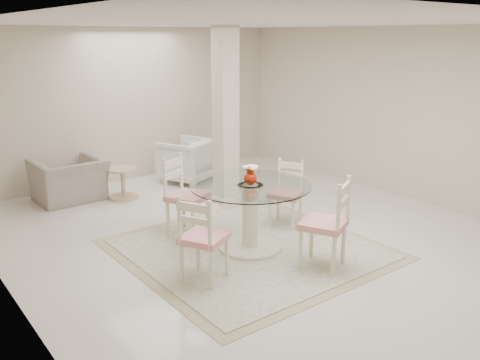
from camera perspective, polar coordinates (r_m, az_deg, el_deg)
ground at (r=6.81m, az=1.47°, el=-6.06°), size 7.00×7.00×0.00m
room_shell at (r=6.36m, az=1.59°, el=9.64°), size 6.02×7.02×2.71m
column at (r=7.75m, az=-1.63°, el=7.01°), size 0.30×0.30×2.70m
area_rug at (r=6.34m, az=1.11°, el=-7.74°), size 2.90×2.90×0.02m
dining_table at (r=6.18m, az=1.13°, el=-4.17°), size 1.46×1.46×0.84m
red_vase at (r=6.02m, az=1.19°, el=0.64°), size 0.18×0.17×0.24m
dining_chair_east at (r=7.00m, az=5.33°, el=-0.91°), size 0.55×0.55×1.01m
dining_chair_north at (r=6.67m, az=-6.48°, el=-1.08°), size 0.62×0.62×1.16m
dining_chair_west at (r=5.33m, az=-4.43°, el=-5.93°), size 0.59×0.59×1.09m
dining_chair_south at (r=5.70m, az=10.10°, el=-4.17°), size 0.63×0.63×1.17m
recliner_taupe at (r=8.51m, az=-18.59°, el=0.02°), size 1.09×0.96×0.68m
armchair_white at (r=9.18m, az=-5.94°, el=2.22°), size 1.10×1.12×0.78m
side_table at (r=8.41m, az=-13.00°, el=-0.49°), size 0.48×0.48×0.50m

